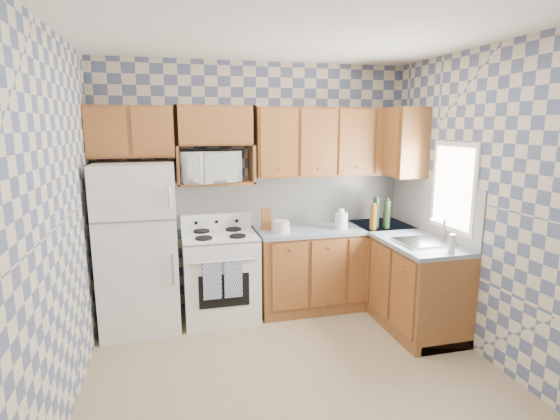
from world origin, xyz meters
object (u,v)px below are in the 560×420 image
at_px(microwave, 208,167).
at_px(electric_kettle, 341,221).
at_px(stove_body, 220,277).
at_px(refrigerator, 139,247).

bearing_deg(microwave, electric_kettle, -27.61).
xyz_separation_m(stove_body, electric_kettle, (1.31, -0.10, 0.56)).
relative_size(refrigerator, microwave, 2.89).
xyz_separation_m(refrigerator, stove_body, (0.80, 0.03, -0.39)).
relative_size(refrigerator, electric_kettle, 9.44).
relative_size(microwave, electric_kettle, 3.27).
distance_m(refrigerator, microwave, 1.06).
bearing_deg(electric_kettle, stove_body, 175.53).
bearing_deg(microwave, refrigerator, 170.50).
bearing_deg(stove_body, refrigerator, -178.22).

